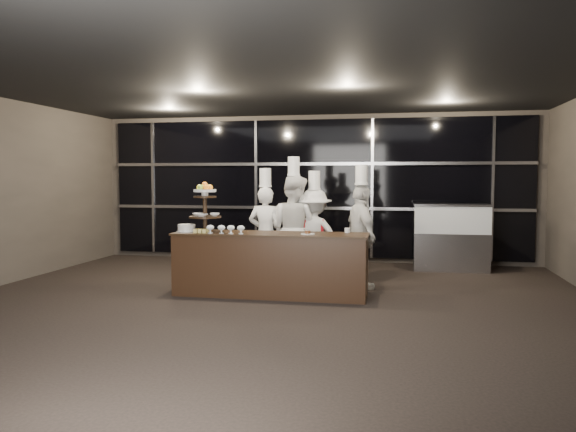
% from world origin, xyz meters
% --- Properties ---
extents(room, '(10.00, 10.00, 10.00)m').
position_xyz_m(room, '(0.00, 0.00, 1.50)').
color(room, black).
rests_on(room, ground).
extents(window_wall, '(8.60, 0.10, 2.80)m').
position_xyz_m(window_wall, '(0.00, 4.94, 1.50)').
color(window_wall, black).
rests_on(window_wall, ground).
extents(buffet_counter, '(2.84, 0.74, 0.92)m').
position_xyz_m(buffet_counter, '(-0.10, 1.48, 0.47)').
color(buffet_counter, black).
rests_on(buffet_counter, ground).
extents(display_stand, '(0.48, 0.48, 0.74)m').
position_xyz_m(display_stand, '(-1.10, 1.48, 1.34)').
color(display_stand, black).
rests_on(display_stand, buffet_counter).
extents(compotes, '(0.57, 0.11, 0.12)m').
position_xyz_m(compotes, '(-0.71, 1.26, 1.00)').
color(compotes, silver).
rests_on(compotes, buffet_counter).
extents(layer_cake, '(0.30, 0.30, 0.11)m').
position_xyz_m(layer_cake, '(-1.37, 1.43, 0.97)').
color(layer_cake, white).
rests_on(layer_cake, buffet_counter).
extents(pastry_squares, '(0.20, 0.13, 0.05)m').
position_xyz_m(pastry_squares, '(-1.11, 1.32, 0.95)').
color(pastry_squares, '#DAC96A').
rests_on(pastry_squares, buffet_counter).
extents(small_plate, '(0.20, 0.20, 0.05)m').
position_xyz_m(small_plate, '(0.47, 1.38, 0.94)').
color(small_plate, white).
rests_on(small_plate, buffet_counter).
extents(chef_cup, '(0.08, 0.08, 0.07)m').
position_xyz_m(chef_cup, '(0.99, 1.73, 0.96)').
color(chef_cup, white).
rests_on(chef_cup, buffet_counter).
extents(display_case, '(1.36, 0.60, 1.24)m').
position_xyz_m(display_case, '(2.69, 4.30, 0.69)').
color(display_case, '#A5A5AA').
rests_on(display_case, ground).
extents(chef_a, '(0.59, 0.41, 1.88)m').
position_xyz_m(chef_a, '(-0.42, 2.51, 0.82)').
color(chef_a, white).
rests_on(chef_a, ground).
extents(chef_b, '(1.04, 0.94, 2.06)m').
position_xyz_m(chef_b, '(0.05, 2.54, 0.89)').
color(chef_b, white).
rests_on(chef_b, ground).
extents(chef_c, '(1.01, 0.60, 1.83)m').
position_xyz_m(chef_c, '(0.37, 2.62, 0.78)').
color(chef_c, silver).
rests_on(chef_c, ground).
extents(chef_d, '(0.77, 1.03, 1.92)m').
position_xyz_m(chef_d, '(1.16, 2.22, 0.83)').
color(chef_d, silver).
rests_on(chef_d, ground).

